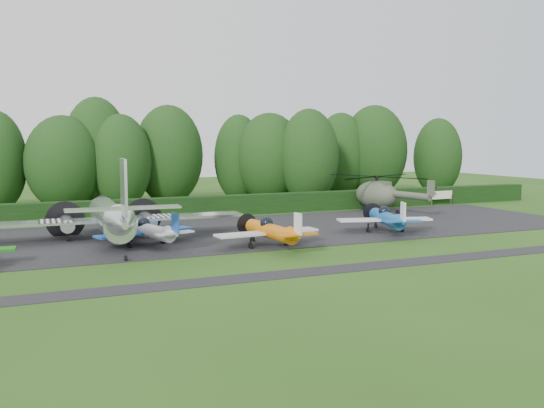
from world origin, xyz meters
name	(u,v)px	position (x,y,z in m)	size (l,w,h in m)	color
ground	(243,256)	(0.00, 0.00, 0.00)	(160.00, 160.00, 0.00)	#254914
apron	(200,234)	(0.00, 10.00, 0.00)	(70.00, 18.00, 0.01)	black
taxiway_verge	(280,275)	(0.00, -6.00, 0.00)	(70.00, 2.00, 0.00)	black
hedgerow	(168,218)	(0.00, 21.00, 0.00)	(90.00, 1.60, 2.00)	black
transport_plane	(111,217)	(-7.17, 9.14, 1.88)	(21.09, 16.17, 6.76)	white
light_plane_white	(148,231)	(-5.01, 6.04, 1.18)	(7.40, 7.78, 2.84)	silver
light_plane_orange	(271,231)	(2.86, 2.04, 1.24)	(7.78, 8.18, 2.99)	#C6660B
light_plane_blue	(386,218)	(14.30, 4.57, 1.26)	(7.85, 8.25, 3.02)	#1A549D
helicopter	(377,192)	(21.85, 17.56, 2.06)	(11.89, 13.92, 3.83)	#3D4737
sign_board	(442,196)	(32.01, 19.55, 1.14)	(3.00, 0.11, 1.68)	#3F3326
tree_0	(239,158)	(11.95, 33.25, 5.33)	(6.08, 6.08, 10.70)	black
tree_1	(309,157)	(18.42, 27.00, 5.62)	(7.07, 7.07, 11.26)	black
tree_2	(64,163)	(-8.70, 31.69, 5.12)	(8.15, 8.15, 10.26)	black
tree_3	(374,151)	(30.81, 32.15, 6.08)	(8.79, 8.79, 12.19)	black
tree_5	(169,155)	(3.08, 32.95, 5.82)	(8.02, 8.02, 11.66)	black
tree_6	(341,155)	(26.23, 33.11, 5.56)	(6.99, 6.99, 11.15)	black
tree_7	(121,162)	(-2.80, 30.81, 5.22)	(6.76, 6.76, 10.46)	black
tree_10	(438,157)	(40.01, 30.52, 5.25)	(6.54, 6.54, 10.53)	black
tree_11	(270,158)	(14.96, 30.66, 5.42)	(8.25, 8.25, 10.85)	black
tree_12	(97,153)	(-5.01, 33.23, 6.19)	(7.40, 7.40, 12.39)	black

